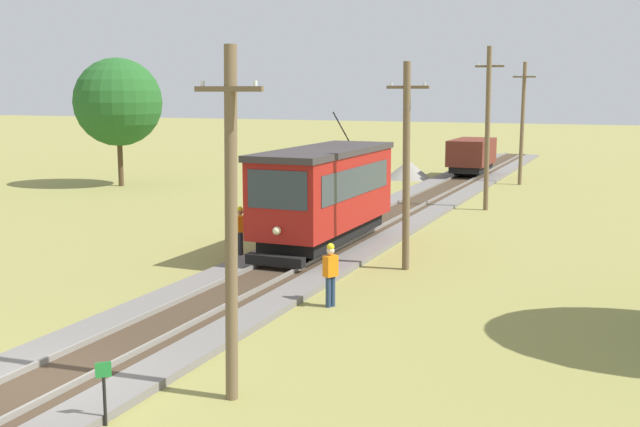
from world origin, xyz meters
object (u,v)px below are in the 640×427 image
Objects in this scene: red_tram at (325,192)px; trackside_signal_marker at (104,390)px; utility_pole_foreground at (231,222)px; utility_pole_near_tram at (406,165)px; freight_car at (472,155)px; utility_pole_far at (522,122)px; second_worker at (240,228)px; utility_pole_mid at (488,128)px; tree_left_near at (118,102)px; track_worker at (330,272)px; gravel_pile at (408,170)px.

red_tram is 7.24× the size of trackside_signal_marker.
utility_pole_near_tram is (0.00, 11.55, 0.04)m from utility_pole_foreground.
utility_pole_far reaches higher than freight_car.
second_worker is at bearing -95.20° from freight_car.
utility_pole_mid reaches higher than tree_left_near.
utility_pole_far is 25.13m from tree_left_near.
red_tram is 1.64× the size of freight_car.
utility_pole_far is 0.97× the size of tree_left_near.
utility_pole_mid is at bearing -2.85° from tree_left_near.
utility_pole_far is at bearing 81.32° from red_tram.
second_worker is (-6.15, -0.04, -2.52)m from utility_pole_near_tram.
utility_pole_foreground reaches higher than second_worker.
red_tram is 26.06m from freight_car.
red_tram is 1.25× the size of utility_pole_near_tram.
utility_pole_near_tram is 13.96m from trackside_signal_marker.
utility_pole_foreground is (3.61, -39.42, 1.91)m from freight_car.
utility_pole_far reaches higher than track_worker.
utility_pole_far is 4.28× the size of second_worker.
utility_pole_far reaches higher than utility_pole_near_tram.
freight_car is at bearing 30.16° from gravel_pile.
utility_pole_near_tram is 0.85× the size of utility_pole_mid.
second_worker is 22.83m from tree_left_near.
second_worker is at bearing -42.07° from tree_left_near.
gravel_pile is at bearing 122.11° from utility_pole_mid.
freight_car is 2.91× the size of track_worker.
utility_pole_foreground is 5.71× the size of trackside_signal_marker.
utility_pole_foreground is at bearing -105.54° from second_worker.
utility_pole_mid reaches higher than utility_pole_near_tram.
freight_car is 0.68× the size of utility_pole_far.
utility_pole_mid is at bearing -57.89° from gravel_pile.
freight_car is 14.68m from utility_pole_mid.
track_worker is (2.97, -6.80, -1.21)m from red_tram.
red_tram is 4.79× the size of track_worker.
track_worker is 7.41m from second_worker.
utility_pole_far is at bearing -66.04° from track_worker.
track_worker is at bearing -84.82° from freight_car.
utility_pole_far is at bearing 24.64° from tree_left_near.
utility_pole_far is 6.48× the size of trackside_signal_marker.
freight_car is at bearing 90.01° from red_tram.
red_tram is 1.27× the size of utility_pole_foreground.
utility_pole_mid is at bearing 22.46° from second_worker.
utility_pole_near_tram is at bearing 83.82° from trackside_signal_marker.
trackside_signal_marker is at bearing 109.63° from track_worker.
gravel_pile is (-5.93, 39.25, -0.04)m from trackside_signal_marker.
utility_pole_mid reaches higher than second_worker.
utility_pole_mid reaches higher than utility_pole_foreground.
trackside_signal_marker is 35.96m from tree_left_near.
utility_pole_foreground reaches higher than red_tram.
track_worker is (6.77, -30.65, 0.35)m from gravel_pile.
trackside_signal_marker is at bearing -87.04° from freight_car.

